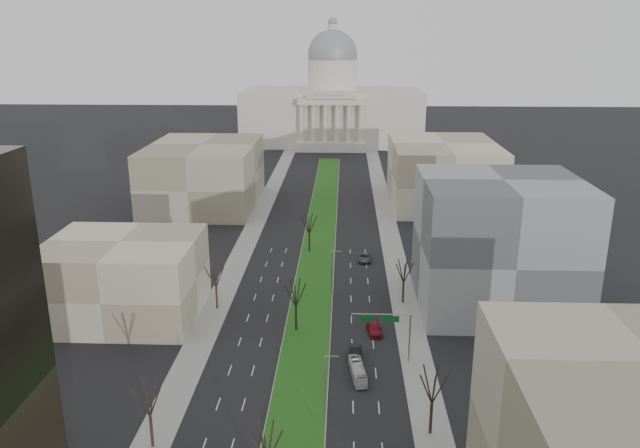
% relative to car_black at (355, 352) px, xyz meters
% --- Properties ---
extents(ground, '(600.00, 600.00, 0.00)m').
position_rel_car_black_xyz_m(ground, '(-7.89, 48.72, -0.79)').
color(ground, black).
rests_on(ground, ground).
extents(median, '(8.00, 222.03, 0.20)m').
position_rel_car_black_xyz_m(median, '(-7.89, 47.71, -0.69)').
color(median, '#999993').
rests_on(median, ground).
extents(sidewalk_left, '(5.00, 330.00, 0.15)m').
position_rel_car_black_xyz_m(sidewalk_left, '(-25.39, 23.72, -0.72)').
color(sidewalk_left, gray).
rests_on(sidewalk_left, ground).
extents(sidewalk_right, '(5.00, 330.00, 0.15)m').
position_rel_car_black_xyz_m(sidewalk_right, '(9.61, 23.72, -0.72)').
color(sidewalk_right, gray).
rests_on(sidewalk_right, ground).
extents(capitol, '(80.00, 46.00, 55.00)m').
position_rel_car_black_xyz_m(capitol, '(-7.89, 198.31, 15.51)').
color(capitol, beige).
rests_on(capitol, ground).
extents(building_beige_left, '(26.00, 22.00, 14.00)m').
position_rel_car_black_xyz_m(building_beige_left, '(-40.89, 13.72, 6.21)').
color(building_beige_left, tan).
rests_on(building_beige_left, ground).
extents(building_grey_right, '(28.00, 26.00, 24.00)m').
position_rel_car_black_xyz_m(building_grey_right, '(26.11, 20.72, 11.21)').
color(building_grey_right, '#595B5E').
rests_on(building_grey_right, ground).
extents(building_far_left, '(30.00, 40.00, 18.00)m').
position_rel_car_black_xyz_m(building_far_left, '(-42.89, 88.72, 8.21)').
color(building_far_left, gray).
rests_on(building_far_left, ground).
extents(building_far_right, '(30.00, 40.00, 18.00)m').
position_rel_car_black_xyz_m(building_far_right, '(27.11, 93.72, 8.21)').
color(building_far_right, tan).
rests_on(building_far_right, ground).
extents(tree_left_mid, '(5.40, 5.40, 9.72)m').
position_rel_car_black_xyz_m(tree_left_mid, '(-25.09, -23.28, 6.21)').
color(tree_left_mid, black).
rests_on(tree_left_mid, ground).
extents(tree_left_far, '(5.28, 5.28, 9.50)m').
position_rel_car_black_xyz_m(tree_left_far, '(-25.09, 16.72, 6.05)').
color(tree_left_far, black).
rests_on(tree_left_far, ground).
extents(tree_right_mid, '(5.52, 5.52, 9.94)m').
position_rel_car_black_xyz_m(tree_right_mid, '(9.31, -19.28, 6.36)').
color(tree_right_mid, black).
rests_on(tree_right_mid, ground).
extents(tree_right_far, '(5.04, 5.04, 9.07)m').
position_rel_car_black_xyz_m(tree_right_far, '(9.31, 20.72, 5.74)').
color(tree_right_far, black).
rests_on(tree_right_far, ground).
extents(tree_median_a, '(5.40, 5.40, 9.72)m').
position_rel_car_black_xyz_m(tree_median_a, '(-9.89, -31.28, 6.21)').
color(tree_median_a, black).
rests_on(tree_median_a, ground).
extents(tree_median_b, '(5.40, 5.40, 9.72)m').
position_rel_car_black_xyz_m(tree_median_b, '(-9.89, 8.72, 6.21)').
color(tree_median_b, black).
rests_on(tree_median_b, ground).
extents(tree_median_c, '(5.40, 5.40, 9.72)m').
position_rel_car_black_xyz_m(tree_median_c, '(-9.89, 48.72, 6.21)').
color(tree_median_c, black).
rests_on(tree_median_c, ground).
extents(streetlamp_median_b, '(1.90, 0.20, 9.16)m').
position_rel_car_black_xyz_m(streetlamp_median_b, '(-4.13, -16.28, 4.02)').
color(streetlamp_median_b, gray).
rests_on(streetlamp_median_b, ground).
extents(streetlamp_median_c, '(1.90, 0.20, 9.16)m').
position_rel_car_black_xyz_m(streetlamp_median_c, '(-4.13, 23.72, 4.02)').
color(streetlamp_median_c, gray).
rests_on(streetlamp_median_c, ground).
extents(mast_arm_signs, '(9.12, 0.24, 8.09)m').
position_rel_car_black_xyz_m(mast_arm_signs, '(5.60, -1.25, 5.32)').
color(mast_arm_signs, gray).
rests_on(mast_arm_signs, ground).
extents(car_black, '(2.19, 4.96, 1.58)m').
position_rel_car_black_xyz_m(car_black, '(0.00, 0.00, 0.00)').
color(car_black, black).
rests_on(car_black, ground).
extents(car_red, '(2.85, 5.63, 1.57)m').
position_rel_car_black_xyz_m(car_red, '(3.46, 8.29, -0.01)').
color(car_red, maroon).
rests_on(car_red, ground).
extents(car_grey_far, '(2.87, 5.74, 1.56)m').
position_rel_car_black_xyz_m(car_grey_far, '(2.82, 43.11, -0.01)').
color(car_grey_far, '#4D4F55').
rests_on(car_grey_far, ground).
extents(box_van, '(2.77, 7.61, 2.07)m').
position_rel_car_black_xyz_m(box_van, '(0.36, -6.07, 0.24)').
color(box_van, white).
rests_on(box_van, ground).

